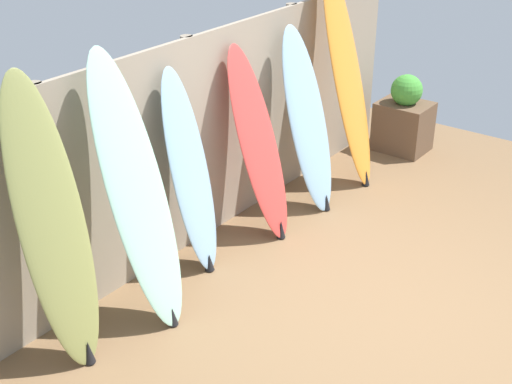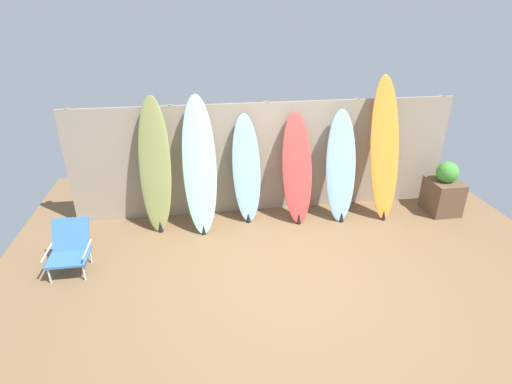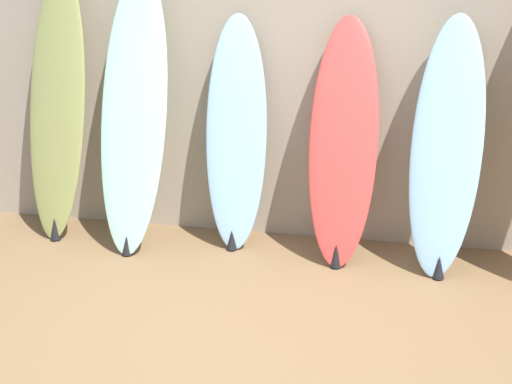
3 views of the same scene
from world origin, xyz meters
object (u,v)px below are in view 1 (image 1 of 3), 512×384
(surfboard_orange_5, at_px, (348,78))
(surfboard_skyblue_4, at_px, (308,122))
(surfboard_red_3, at_px, (259,146))
(surfboard_skyblue_2, at_px, (191,175))
(surfboard_seafoam_1, at_px, (138,196))
(planter_box, at_px, (404,119))
(surfboard_olive_0, at_px, (54,229))

(surfboard_orange_5, bearing_deg, surfboard_skyblue_4, 179.99)
(surfboard_red_3, distance_m, surfboard_skyblue_4, 0.69)
(surfboard_skyblue_2, relative_size, surfboard_skyblue_4, 0.98)
(surfboard_seafoam_1, xyz_separation_m, planter_box, (3.92, -0.11, -0.61))
(surfboard_skyblue_4, distance_m, surfboard_orange_5, 0.73)
(surfboard_skyblue_4, relative_size, surfboard_orange_5, 0.78)
(surfboard_seafoam_1, height_order, planter_box, surfboard_seafoam_1)
(surfboard_seafoam_1, bearing_deg, surfboard_red_3, 2.88)
(surfboard_skyblue_2, height_order, surfboard_orange_5, surfboard_orange_5)
(planter_box, bearing_deg, surfboard_skyblue_4, 175.29)
(surfboard_red_3, bearing_deg, surfboard_skyblue_2, 173.81)
(surfboard_olive_0, height_order, planter_box, surfboard_olive_0)
(surfboard_skyblue_2, height_order, surfboard_skyblue_4, surfboard_skyblue_4)
(planter_box, bearing_deg, surfboard_olive_0, 177.36)
(surfboard_olive_0, height_order, surfboard_skyblue_4, surfboard_olive_0)
(surfboard_olive_0, height_order, surfboard_skyblue_2, surfboard_olive_0)
(surfboard_olive_0, bearing_deg, surfboard_orange_5, -1.09)
(surfboard_skyblue_2, distance_m, planter_box, 3.25)
(surfboard_seafoam_1, distance_m, planter_box, 3.97)
(surfboard_seafoam_1, distance_m, surfboard_skyblue_4, 2.18)
(surfboard_skyblue_4, height_order, planter_box, surfboard_skyblue_4)
(surfboard_seafoam_1, bearing_deg, surfboard_orange_5, 0.61)
(surfboard_skyblue_2, height_order, surfboard_red_3, same)
(surfboard_red_3, xyz_separation_m, surfboard_skyblue_4, (0.69, -0.04, 0.02))
(surfboard_orange_5, height_order, planter_box, surfboard_orange_5)
(surfboard_orange_5, distance_m, planter_box, 1.28)
(surfboard_skyblue_2, distance_m, surfboard_orange_5, 2.17)
(surfboard_red_3, distance_m, surfboard_orange_5, 1.40)
(surfboard_seafoam_1, distance_m, surfboard_red_3, 1.50)
(surfboard_seafoam_1, relative_size, surfboard_orange_5, 0.91)
(surfboard_orange_5, bearing_deg, planter_box, -7.73)
(surfboard_olive_0, distance_m, planter_box, 4.61)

